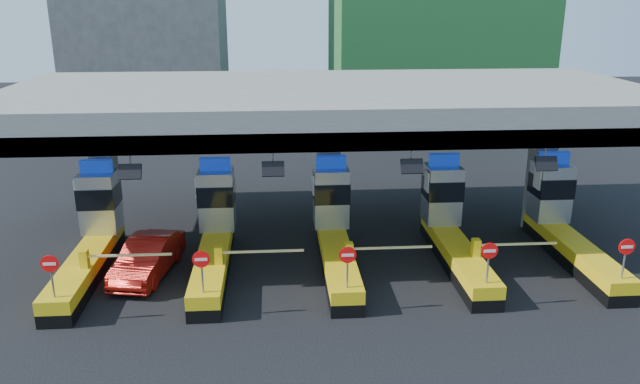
{
  "coord_description": "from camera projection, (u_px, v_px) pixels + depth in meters",
  "views": [
    {
      "loc": [
        -2.41,
        -24.31,
        10.78
      ],
      "look_at": [
        -0.62,
        0.0,
        3.08
      ],
      "focal_mm": 35.0,
      "sensor_mm": 36.0,
      "label": 1
    }
  ],
  "objects": [
    {
      "name": "toll_lane_far_right",
      "position": [
        563.0,
        222.0,
        27.08
      ],
      "size": [
        4.43,
        8.0,
        4.16
      ],
      "color": "black",
      "rests_on": "ground"
    },
    {
      "name": "ground",
      "position": [
        334.0,
        261.0,
        26.53
      ],
      "size": [
        120.0,
        120.0,
        0.0
      ],
      "primitive_type": "plane",
      "color": "black",
      "rests_on": "ground"
    },
    {
      "name": "bg_building_concrete",
      "position": [
        146.0,
        16.0,
        57.08
      ],
      "size": [
        14.0,
        10.0,
        18.0
      ],
      "primitive_type": "cube",
      "color": "#4C4C49",
      "rests_on": "ground"
    },
    {
      "name": "red_car",
      "position": [
        148.0,
        257.0,
        24.94
      ],
      "size": [
        2.44,
        4.88,
        1.54
      ],
      "primitive_type": "imported",
      "rotation": [
        0.0,
        0.0,
        -0.18
      ],
      "color": "#9B120B",
      "rests_on": "ground"
    },
    {
      "name": "toll_lane_left",
      "position": [
        215.0,
        231.0,
        26.03
      ],
      "size": [
        4.43,
        8.0,
        4.16
      ],
      "color": "black",
      "rests_on": "ground"
    },
    {
      "name": "toll_lane_far_left",
      "position": [
        93.0,
        234.0,
        25.68
      ],
      "size": [
        4.43,
        8.0,
        4.16
      ],
      "color": "black",
      "rests_on": "ground"
    },
    {
      "name": "toll_canopy",
      "position": [
        329.0,
        106.0,
        27.42
      ],
      "size": [
        28.0,
        12.09,
        7.0
      ],
      "color": "slate",
      "rests_on": "ground"
    },
    {
      "name": "toll_lane_center",
      "position": [
        334.0,
        228.0,
        26.38
      ],
      "size": [
        4.43,
        8.0,
        4.16
      ],
      "color": "black",
      "rests_on": "ground"
    },
    {
      "name": "toll_lane_right",
      "position": [
        450.0,
        225.0,
        26.73
      ],
      "size": [
        4.43,
        8.0,
        4.16
      ],
      "color": "black",
      "rests_on": "ground"
    }
  ]
}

